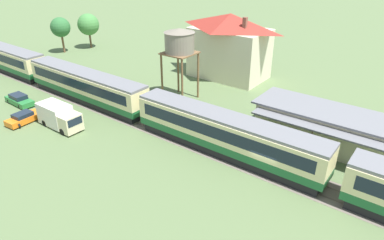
{
  "coord_description": "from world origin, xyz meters",
  "views": [
    {
      "loc": [
        10.35,
        -25.02,
        18.87
      ],
      "look_at": [
        -9.48,
        1.3,
        2.16
      ],
      "focal_mm": 32.0,
      "sensor_mm": 36.0,
      "label": 1
    }
  ],
  "objects": [
    {
      "name": "delivery_truck_cream",
      "position": [
        -23.29,
        -5.97,
        1.37
      ],
      "size": [
        5.85,
        2.29,
        2.7
      ],
      "color": "beige",
      "rests_on": "ground_plane"
    },
    {
      "name": "ground_plane",
      "position": [
        0.0,
        0.0,
        0.0
      ],
      "size": [
        600.0,
        600.0,
        0.0
      ],
      "primitive_type": "plane",
      "color": "#566B42"
    },
    {
      "name": "water_tower",
      "position": [
        -17.4,
        9.14,
        7.84
      ],
      "size": [
        4.05,
        4.05,
        9.66
      ],
      "color": "brown",
      "rests_on": "ground_plane"
    },
    {
      "name": "parked_car_orange",
      "position": [
        -27.72,
        -7.91,
        0.62
      ],
      "size": [
        2.35,
        4.28,
        1.3
      ],
      "rotation": [
        0.0,
        0.0,
        1.65
      ],
      "color": "orange",
      "rests_on": "ground_plane"
    },
    {
      "name": "passenger_train",
      "position": [
        -15.63,
        0.72,
        2.35
      ],
      "size": [
        87.08,
        3.09,
        4.24
      ],
      "color": "#1E6033",
      "rests_on": "ground_plane"
    },
    {
      "name": "yard_tree_2",
      "position": [
        -49.03,
        18.76,
        4.79
      ],
      "size": [
        4.3,
        4.3,
        6.96
      ],
      "color": "brown",
      "rests_on": "ground_plane"
    },
    {
      "name": "station_building",
      "position": [
        2.35,
        8.66,
        1.99
      ],
      "size": [
        14.6,
        6.92,
        3.93
      ],
      "color": "beige",
      "rests_on": "ground_plane"
    },
    {
      "name": "railway_track",
      "position": [
        -15.87,
        0.72,
        0.01
      ],
      "size": [
        121.72,
        3.6,
        0.04
      ],
      "color": "#665B51",
      "rests_on": "ground_plane"
    },
    {
      "name": "yard_tree_0",
      "position": [
        -50.51,
        13.31,
        4.95
      ],
      "size": [
        3.75,
        3.75,
        6.86
      ],
      "color": "brown",
      "rests_on": "ground_plane"
    },
    {
      "name": "station_house_red_roof",
      "position": [
        -16.86,
        20.85,
        5.12
      ],
      "size": [
        12.51,
        7.86,
        9.96
      ],
      "color": "beige",
      "rests_on": "ground_plane"
    },
    {
      "name": "parked_car_green",
      "position": [
        -33.25,
        -5.46,
        0.66
      ],
      "size": [
        4.68,
        1.82,
        1.4
      ],
      "rotation": [
        0.0,
        0.0,
        -0.02
      ],
      "color": "#287A38",
      "rests_on": "ground_plane"
    }
  ]
}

